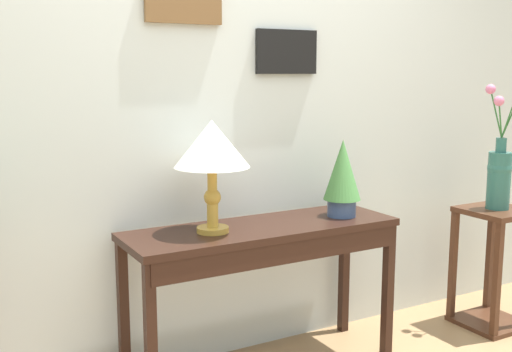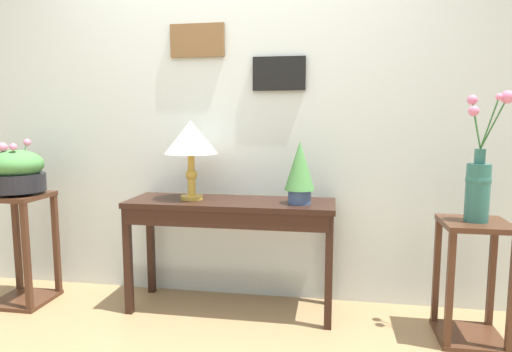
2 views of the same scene
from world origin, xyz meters
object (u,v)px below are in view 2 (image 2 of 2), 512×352
Objects in this scene: table_lamp at (191,140)px; planter_bowl_wide_left at (16,171)px; potted_plant_on_console at (300,170)px; pedestal_stand_left at (21,249)px; flower_vase_tall_right at (479,180)px; pedestal_stand_right at (472,281)px; console_table at (230,216)px.

planter_bowl_wide_left is at bearing -173.66° from table_lamp.
pedestal_stand_left is (-1.88, -0.10, -0.57)m from potted_plant_on_console.
potted_plant_on_console is at bearing 3.04° from pedestal_stand_left.
table_lamp is 0.72× the size of flower_vase_tall_right.
potted_plant_on_console reaches higher than pedestal_stand_right.
flower_vase_tall_right is (2.87, -0.04, 0.01)m from planter_bowl_wide_left.
potted_plant_on_console is at bearing -2.48° from table_lamp.
table_lamp is at bearing 174.26° from flower_vase_tall_right.
pedestal_stand_right is (1.43, -0.14, -0.29)m from console_table.
console_table is at bearing 179.31° from potted_plant_on_console.
potted_plant_on_console is (0.44, -0.01, 0.31)m from console_table.
pedestal_stand_right is at bearing -5.72° from table_lamp.
pedestal_stand_left is at bearing 87.74° from planter_bowl_wide_left.
flower_vase_tall_right reaches higher than pedestal_stand_right.
pedestal_stand_right is (1.69, -0.17, -0.77)m from table_lamp.
table_lamp is 0.68× the size of pedestal_stand_left.
console_table is at bearing 4.19° from pedestal_stand_left.
table_lamp is at bearing 6.33° from pedestal_stand_left.
console_table is 3.42× the size of potted_plant_on_console.
potted_plant_on_console is at bearing 3.04° from planter_bowl_wide_left.
pedestal_stand_left is 2.86m from pedestal_stand_right.
flower_vase_tall_right reaches higher than table_lamp.
planter_bowl_wide_left reaches higher than pedestal_stand_left.
console_table is 2.61× the size of table_lamp.
flower_vase_tall_right is at bearing -0.80° from pedestal_stand_left.
planter_bowl_wide_left is at bearing -92.26° from pedestal_stand_left.
potted_plant_on_console is 1.96m from pedestal_stand_left.
planter_bowl_wide_left is 0.53× the size of pedestal_stand_right.
table_lamp is 1.40× the size of planter_bowl_wide_left.
table_lamp is 1.71m from flower_vase_tall_right.
console_table is at bearing 174.22° from flower_vase_tall_right.
pedestal_stand_right is at bearing -0.79° from pedestal_stand_left.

